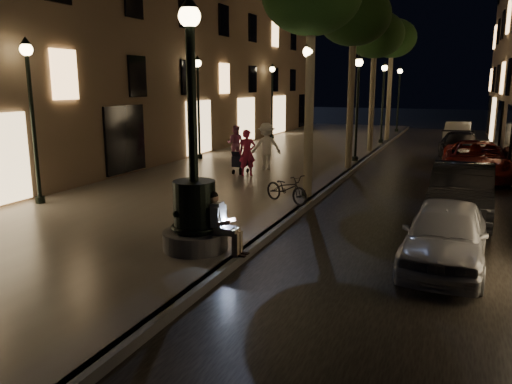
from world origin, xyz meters
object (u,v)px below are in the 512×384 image
at_px(lamp_curb_a, 308,99).
at_px(bicycle, 287,188).
at_px(stroller, 240,161).
at_px(pedestrian_red, 247,153).
at_px(pedestrian_white, 266,146).
at_px(seated_man_laptop, 221,221).
at_px(lamp_curb_c, 383,92).
at_px(lamp_left_b, 198,94).
at_px(pedestrian_pink, 235,143).
at_px(car_front, 445,235).
at_px(tree_far, 392,39).
at_px(tree_second, 354,17).
at_px(car_fifth, 457,133).
at_px(lamp_left_a, 31,100).
at_px(lamp_left_c, 272,92).
at_px(car_rear, 461,147).
at_px(car_third, 476,160).
at_px(car_second, 462,192).
at_px(tree_third, 375,36).
at_px(fountain_lamppost, 194,203).
at_px(lamp_curb_d, 399,91).

height_order(lamp_curb_a, bicycle, lamp_curb_a).
bearing_deg(stroller, pedestrian_red, -28.91).
relative_size(pedestrian_white, bicycle, 1.17).
height_order(seated_man_laptop, lamp_curb_a, lamp_curb_a).
height_order(lamp_curb_c, lamp_left_b, same).
distance_m(lamp_curb_a, pedestrian_pink, 8.01).
bearing_deg(car_front, lamp_curb_c, 104.22).
bearing_deg(seated_man_laptop, lamp_curb_a, 89.16).
height_order(tree_far, lamp_left_b, tree_far).
bearing_deg(lamp_curb_a, tree_second, 89.05).
height_order(tree_far, car_fifth, tree_far).
xyz_separation_m(lamp_left_a, bicycle, (6.84, 2.83, -2.60)).
bearing_deg(lamp_curb_a, lamp_left_b, 139.80).
height_order(lamp_left_c, car_rear, lamp_left_c).
bearing_deg(car_third, lamp_left_c, 139.84).
distance_m(tree_second, pedestrian_pink, 7.43).
bearing_deg(lamp_left_c, lamp_left_b, -90.00).
bearing_deg(pedestrian_white, tree_second, 177.64).
height_order(seated_man_laptop, lamp_left_c, lamp_left_c).
bearing_deg(tree_far, bicycle, -91.02).
relative_size(lamp_curb_a, pedestrian_red, 2.69).
relative_size(tree_second, tree_far, 0.99).
distance_m(tree_second, pedestrian_red, 7.04).
relative_size(tree_far, car_second, 1.63).
bearing_deg(bicycle, stroller, 65.32).
bearing_deg(lamp_left_b, pedestrian_white, -24.11).
height_order(tree_third, car_second, tree_third).
distance_m(fountain_lamppost, lamp_left_c, 23.00).
relative_size(tree_third, lamp_left_c, 1.50).
relative_size(car_rear, pedestrian_white, 2.45).
distance_m(tree_second, car_second, 9.57).
height_order(lamp_curb_d, car_rear, lamp_curb_d).
distance_m(stroller, car_fifth, 17.59).
relative_size(tree_far, pedestrian_pink, 4.52).
relative_size(fountain_lamppost, tree_third, 0.72).
bearing_deg(pedestrian_red, bicycle, -85.61).
xyz_separation_m(stroller, car_third, (8.68, 3.66, 0.03)).
relative_size(tree_third, stroller, 7.13).
distance_m(lamp_curb_d, pedestrian_red, 21.73).
xyz_separation_m(fountain_lamppost, tree_far, (0.78, 24.00, 5.22)).
bearing_deg(tree_far, pedestrian_pink, -112.93).
bearing_deg(tree_third, lamp_left_a, -113.93).
distance_m(car_third, pedestrian_pink, 10.23).
bearing_deg(car_rear, lamp_left_b, -161.20).
relative_size(lamp_curb_c, stroller, 4.76).
height_order(car_second, car_third, car_second).
bearing_deg(lamp_curb_d, tree_second, -89.68).
distance_m(tree_second, pedestrian_white, 6.28).
relative_size(seated_man_laptop, car_third, 0.25).
height_order(tree_second, car_rear, tree_second).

